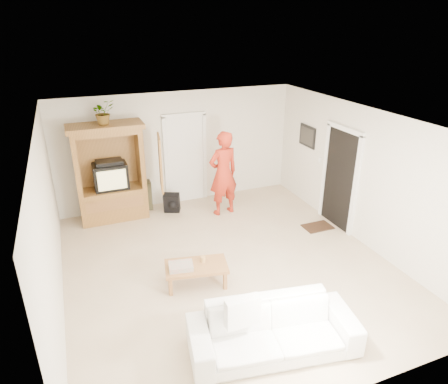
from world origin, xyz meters
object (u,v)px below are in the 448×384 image
object	(u,v)px
sofa	(273,330)
coffee_table	(196,268)
man	(223,174)
armoire	(112,179)

from	to	relation	value
sofa	coffee_table	bearing A→B (deg)	115.52
man	sofa	size ratio (longest dim) A/B	0.86
man	armoire	bearing A→B (deg)	-25.64
armoire	coffee_table	distance (m)	3.18
sofa	coffee_table	xyz separation A→B (m)	(-0.49, 1.71, 0.01)
armoire	coffee_table	xyz separation A→B (m)	(0.89, -3.00, -0.58)
armoire	sofa	distance (m)	4.94
armoire	man	size ratio (longest dim) A/B	1.11
man	sofa	bearing A→B (deg)	68.25
armoire	sofa	world-z (taller)	armoire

